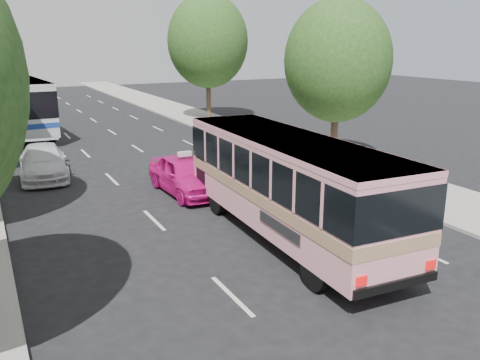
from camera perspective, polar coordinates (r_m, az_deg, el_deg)
ground at (r=14.92m, az=2.24°, el=-8.05°), size 120.00×120.00×0.00m
sidewalk_right at (r=35.85m, az=-1.64°, el=5.94°), size 4.00×90.00×0.12m
tree_right_near at (r=25.22m, az=11.15°, el=13.44°), size 5.10×5.10×7.95m
tree_right_far at (r=39.19m, az=-3.51°, el=15.63°), size 6.00×6.00×9.35m
pink_bus at (r=15.44m, az=5.33°, el=0.42°), size 2.94×9.98×3.15m
pink_taxi at (r=20.38m, az=-6.18°, el=0.60°), size 1.97×4.55×1.53m
white_pickup at (r=24.33m, az=-21.23°, el=1.91°), size 2.36×4.99×1.41m
tour_coach_front at (r=36.44m, az=-23.76°, el=8.18°), size 3.48×12.24×3.61m
taxi_roof_sign at (r=20.18m, az=-6.25°, el=2.94°), size 0.56×0.20×0.18m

